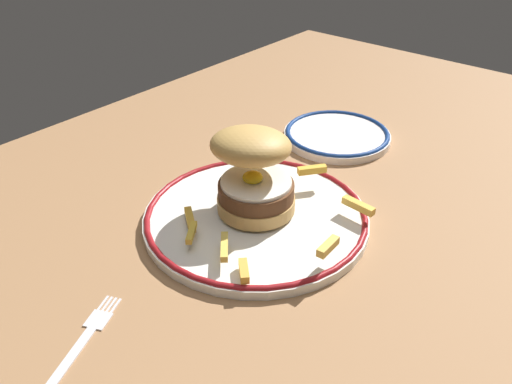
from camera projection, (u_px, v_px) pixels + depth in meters
The scene contains 6 objects.
ground_plane at pixel (298, 223), 72.13cm from camera, with size 144.56×98.38×4.00cm, color #976C46.
dinner_plate at pixel (256, 216), 68.61cm from camera, with size 29.27×29.27×1.60cm.
burger at pixel (253, 169), 66.61cm from camera, with size 13.96×13.66×11.33cm.
fries_pile at pixel (268, 212), 65.75cm from camera, with size 23.50×22.08×2.90cm.
side_plate at pixel (337, 135), 88.52cm from camera, with size 17.83×17.83×1.60cm.
fork at pixel (80, 344), 51.60cm from camera, with size 13.72×7.10×0.36cm.
Camera 1 is at (-48.42, -33.08, 40.60)cm, focal length 36.96 mm.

